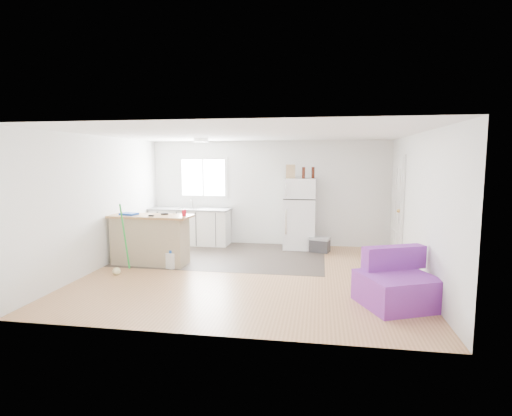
# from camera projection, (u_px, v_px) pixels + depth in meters

# --- Properties ---
(room) EXTENTS (5.51, 5.01, 2.41)m
(room) POSITION_uv_depth(u_px,v_px,m) (249.00, 205.00, 6.80)
(room) COLOR #A57045
(room) RESTS_ON ground
(vinyl_zone) EXTENTS (4.05, 2.50, 0.00)m
(vinyl_zone) POSITION_uv_depth(u_px,v_px,m) (226.00, 255.00, 8.28)
(vinyl_zone) COLOR #373029
(vinyl_zone) RESTS_ON floor
(window) EXTENTS (1.18, 0.06, 0.98)m
(window) POSITION_uv_depth(u_px,v_px,m) (203.00, 178.00, 9.44)
(window) COLOR white
(window) RESTS_ON back_wall
(interior_door) EXTENTS (0.11, 0.92, 2.10)m
(interior_door) POSITION_uv_depth(u_px,v_px,m) (398.00, 208.00, 7.91)
(interior_door) COLOR white
(interior_door) RESTS_ON right_wall
(ceiling_fixture) EXTENTS (0.30, 0.30, 0.07)m
(ceiling_fixture) POSITION_uv_depth(u_px,v_px,m) (201.00, 140.00, 8.03)
(ceiling_fixture) COLOR white
(ceiling_fixture) RESTS_ON ceiling
(kitchen_cabinets) EXTENTS (1.90, 0.61, 1.11)m
(kitchen_cabinets) POSITION_uv_depth(u_px,v_px,m) (190.00, 226.00, 9.34)
(kitchen_cabinets) COLOR white
(kitchen_cabinets) RESTS_ON floor
(peninsula) EXTENTS (1.55, 0.64, 0.94)m
(peninsula) POSITION_uv_depth(u_px,v_px,m) (150.00, 239.00, 7.53)
(peninsula) COLOR tan
(peninsula) RESTS_ON floor
(refrigerator) EXTENTS (0.69, 0.66, 1.56)m
(refrigerator) POSITION_uv_depth(u_px,v_px,m) (300.00, 214.00, 8.85)
(refrigerator) COLOR white
(refrigerator) RESTS_ON floor
(cooler) EXTENTS (0.48, 0.39, 0.32)m
(cooler) POSITION_uv_depth(u_px,v_px,m) (320.00, 245.00, 8.55)
(cooler) COLOR #323134
(cooler) RESTS_ON floor
(purple_seat) EXTENTS (1.18, 1.18, 0.75)m
(purple_seat) POSITION_uv_depth(u_px,v_px,m) (396.00, 285.00, 5.44)
(purple_seat) COLOR purple
(purple_seat) RESTS_ON floor
(cleaner_jug) EXTENTS (0.18, 0.16, 0.34)m
(cleaner_jug) POSITION_uv_depth(u_px,v_px,m) (171.00, 261.00, 7.25)
(cleaner_jug) COLOR white
(cleaner_jug) RESTS_ON floor
(mop) EXTENTS (0.21, 0.35, 1.25)m
(mop) POSITION_uv_depth(u_px,v_px,m) (119.00, 261.00, 6.88)
(mop) COLOR green
(mop) RESTS_ON floor
(red_cup) EXTENTS (0.08, 0.08, 0.12)m
(red_cup) POSITION_uv_depth(u_px,v_px,m) (184.00, 213.00, 7.37)
(red_cup) COLOR red
(red_cup) RESTS_ON peninsula
(blue_tray) EXTENTS (0.34, 0.28, 0.04)m
(blue_tray) POSITION_uv_depth(u_px,v_px,m) (129.00, 214.00, 7.51)
(blue_tray) COLOR #1343B5
(blue_tray) RESTS_ON peninsula
(tool_a) EXTENTS (0.15, 0.10, 0.03)m
(tool_a) POSITION_uv_depth(u_px,v_px,m) (165.00, 214.00, 7.52)
(tool_a) COLOR black
(tool_a) RESTS_ON peninsula
(tool_b) EXTENTS (0.10, 0.05, 0.03)m
(tool_b) POSITION_uv_depth(u_px,v_px,m) (151.00, 216.00, 7.31)
(tool_b) COLOR black
(tool_b) RESTS_ON peninsula
(cardboard_box) EXTENTS (0.21, 0.11, 0.30)m
(cardboard_box) POSITION_uv_depth(u_px,v_px,m) (291.00, 171.00, 8.72)
(cardboard_box) COLOR tan
(cardboard_box) RESTS_ON refrigerator
(bottle_left) EXTENTS (0.08, 0.08, 0.25)m
(bottle_left) POSITION_uv_depth(u_px,v_px,m) (304.00, 173.00, 8.62)
(bottle_left) COLOR #3B150A
(bottle_left) RESTS_ON refrigerator
(bottle_right) EXTENTS (0.09, 0.09, 0.25)m
(bottle_right) POSITION_uv_depth(u_px,v_px,m) (313.00, 173.00, 8.71)
(bottle_right) COLOR #3B150A
(bottle_right) RESTS_ON refrigerator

